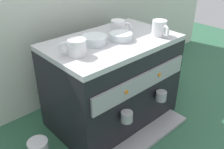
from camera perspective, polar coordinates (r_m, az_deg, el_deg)
ground_plane at (r=1.49m, az=0.00°, el=-9.46°), size 4.00×4.00×0.00m
tiled_backsplash_wall at (r=1.52m, az=-9.58°, el=12.26°), size 2.80×0.03×1.00m
espresso_machine at (r=1.35m, az=0.12°, el=-1.67°), size 0.67×0.53×0.48m
ceramic_cup_0 at (r=1.08m, az=-8.16°, el=6.11°), size 0.11×0.09×0.07m
ceramic_cup_1 at (r=1.34m, az=1.55°, el=10.86°), size 0.09×0.10×0.07m
ceramic_cup_2 at (r=1.32m, az=10.79°, el=10.32°), size 0.07×0.11×0.08m
ceramic_bowl_0 at (r=1.25m, az=2.00°, el=8.63°), size 0.11×0.11×0.03m
ceramic_bowl_1 at (r=1.20m, az=-4.02°, el=7.82°), size 0.12×0.12×0.04m
coffee_grinder at (r=1.75m, az=11.33°, el=3.27°), size 0.16×0.16×0.38m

